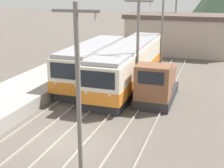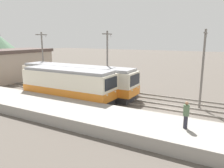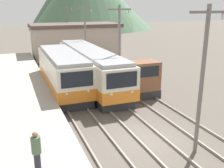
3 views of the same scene
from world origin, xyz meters
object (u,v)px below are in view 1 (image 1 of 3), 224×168
Objects in this scene: shunting_locomotive at (157,85)px; commuter_train_left at (93,66)px; commuter_train_center at (129,65)px; catenary_mast_far at (162,28)px; catenary_mast_near at (78,86)px; catenary_mast_mid at (138,45)px; catenary_mast_distant at (175,19)px.

commuter_train_left is at bearing 157.99° from shunting_locomotive.
commuter_train_center is at bearing 22.08° from commuter_train_left.
commuter_train_center is 2.77× the size of shunting_locomotive.
shunting_locomotive is 10.71m from catenary_mast_far.
catenary_mast_near is 10.16m from catenary_mast_mid.
catenary_mast_far reaches higher than commuter_train_center.
commuter_train_left reaches higher than shunting_locomotive.
shunting_locomotive is at bearing -22.01° from commuter_train_left.
commuter_train_center is 2.06× the size of catenary_mast_far.
commuter_train_center is 13.85m from catenary_mast_near.
catenary_mast_far is 1.00× the size of catenary_mast_distant.
catenary_mast_distant is at bearing 90.00° from catenary_mast_mid.
catenary_mast_distant reaches higher than commuter_train_center.
catenary_mast_near is 20.31m from catenary_mast_far.
commuter_train_center is 2.06× the size of catenary_mast_near.
commuter_train_left is 9.29m from catenary_mast_far.
catenary_mast_mid is at bearing -90.00° from catenary_mast_far.
catenary_mast_near is at bearing -83.66° from commuter_train_center.
shunting_locomotive is 10.56m from catenary_mast_near.
shunting_locomotive is 3.16m from catenary_mast_mid.
catenary_mast_mid is 10.16m from catenary_mast_far.
commuter_train_center is 4.61m from shunting_locomotive.
commuter_train_left is 1.42× the size of catenary_mast_distant.
catenary_mast_far is at bearing 61.36° from commuter_train_left.
shunting_locomotive is at bearing -81.70° from catenary_mast_far.
catenary_mast_near is 30.47m from catenary_mast_distant.
catenary_mast_mid and catenary_mast_distant have the same top height.
catenary_mast_far is at bearing 98.30° from shunting_locomotive.
shunting_locomotive is 0.74× the size of catenary_mast_distant.
catenary_mast_mid is (4.31, -2.27, 2.37)m from commuter_train_left.
catenary_mast_distant is (4.31, 18.04, 2.37)m from commuter_train_left.
catenary_mast_near is (-1.49, -10.08, 2.78)m from shunting_locomotive.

